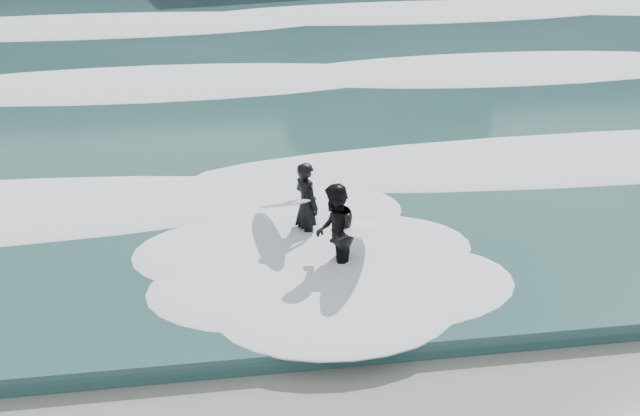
% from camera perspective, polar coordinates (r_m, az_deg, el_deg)
% --- Properties ---
extents(sea, '(90.00, 52.00, 0.30)m').
position_cam_1_polar(sea, '(35.47, -4.02, 14.22)').
color(sea, '#244947').
rests_on(sea, ground).
extents(foam_near, '(60.00, 3.20, 0.20)m').
position_cam_1_polar(foam_near, '(16.24, 2.04, 2.58)').
color(foam_near, white).
rests_on(foam_near, sea).
extents(foam_mid, '(60.00, 4.00, 0.24)m').
position_cam_1_polar(foam_mid, '(22.79, -1.19, 9.15)').
color(foam_mid, white).
rests_on(foam_mid, sea).
extents(foam_far, '(60.00, 4.80, 0.30)m').
position_cam_1_polar(foam_far, '(31.50, -3.40, 13.49)').
color(foam_far, white).
rests_on(foam_far, sea).
extents(surfer_left, '(1.25, 1.80, 1.57)m').
position_cam_1_polar(surfer_left, '(13.80, -1.32, 0.23)').
color(surfer_left, black).
rests_on(surfer_left, ground).
extents(surfer_right, '(1.32, 1.99, 1.65)m').
position_cam_1_polar(surfer_right, '(12.71, 1.27, -1.78)').
color(surfer_right, black).
rests_on(surfer_right, ground).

